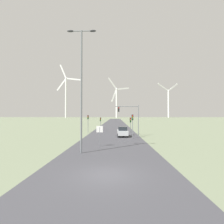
{
  "coord_description": "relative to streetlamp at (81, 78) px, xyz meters",
  "views": [
    {
      "loc": [
        0.59,
        -11.64,
        3.97
      ],
      "look_at": [
        0.0,
        15.89,
        4.43
      ],
      "focal_mm": 28.0,
      "sensor_mm": 36.0,
      "label": 1
    }
  ],
  "objects": [
    {
      "name": "traffic_light_post_mid_right",
      "position": [
        6.55,
        17.08,
        -5.26
      ],
      "size": [
        0.28,
        0.34,
        3.42
      ],
      "color": "slate",
      "rests_on": "ground"
    },
    {
      "name": "wind_turbine_left",
      "position": [
        4.68,
        218.8,
        16.69
      ],
      "size": [
        28.81,
        10.89,
        54.0
      ],
      "color": "white",
      "rests_on": "ground"
    },
    {
      "name": "stop_sign_near",
      "position": [
        1.56,
        3.85,
        -5.97
      ],
      "size": [
        0.81,
        0.07,
        2.58
      ],
      "color": "slate",
      "rests_on": "ground"
    },
    {
      "name": "wind_turbine_center",
      "position": [
        81.75,
        242.01,
        17.6
      ],
      "size": [
        34.55,
        16.61,
        52.33
      ],
      "color": "white",
      "rests_on": "ground"
    },
    {
      "name": "traffic_light_post_near_right",
      "position": [
        6.45,
        11.82,
        -4.83
      ],
      "size": [
        0.28,
        0.34,
        4.03
      ],
      "color": "slate",
      "rests_on": "ground"
    },
    {
      "name": "car_approaching",
      "position": [
        4.83,
        14.02,
        -6.86
      ],
      "size": [
        1.9,
        4.14,
        1.83
      ],
      "color": "#B7BCC1",
      "rests_on": "ground"
    },
    {
      "name": "ground_plane",
      "position": [
        3.0,
        -6.44,
        -7.77
      ],
      "size": [
        600.0,
        600.0,
        0.0
      ],
      "primitive_type": "plane",
      "color": "#667056"
    },
    {
      "name": "road_surface",
      "position": [
        3.0,
        41.56,
        -7.77
      ],
      "size": [
        10.0,
        240.0,
        0.01
      ],
      "color": "#38383D",
      "rests_on": "ground"
    },
    {
      "name": "traffic_light_mast_overhead",
      "position": [
        6.27,
        14.42,
        -3.64
      ],
      "size": [
        4.37,
        0.35,
        5.8
      ],
      "color": "slate",
      "rests_on": "ground"
    },
    {
      "name": "wind_turbine_far_left",
      "position": [
        -63.98,
        216.58,
        24.8
      ],
      "size": [
        33.42,
        2.74,
        72.81
      ],
      "color": "white",
      "rests_on": "ground"
    },
    {
      "name": "traffic_light_post_near_left",
      "position": [
        -2.68,
        21.16,
        -4.91
      ],
      "size": [
        0.28,
        0.34,
        3.91
      ],
      "color": "slate",
      "rests_on": "ground"
    },
    {
      "name": "traffic_light_post_mid_left",
      "position": [
        -0.29,
        26.17,
        -5.34
      ],
      "size": [
        0.28,
        0.33,
        3.32
      ],
      "color": "slate",
      "rests_on": "ground"
    },
    {
      "name": "streetlamp",
      "position": [
        0.0,
        0.0,
        0.0
      ],
      "size": [
        3.06,
        0.32,
        12.88
      ],
      "color": "slate",
      "rests_on": "ground"
    }
  ]
}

